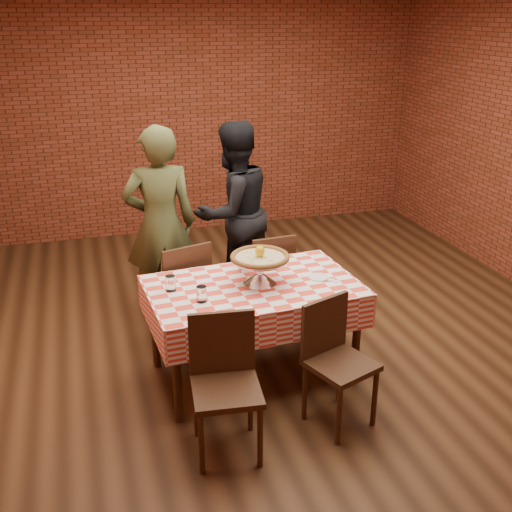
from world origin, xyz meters
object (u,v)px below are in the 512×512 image
chair_near_right (341,367)px  chair_far_left (179,290)px  water_glass_left (202,294)px  condiment_caddy (245,260)px  pizza_stand (260,271)px  pizza (260,258)px  diner_olive (160,225)px  chair_far_right (267,277)px  table (253,331)px  diner_black (233,212)px  chair_near_left (226,391)px  water_glass_right (171,283)px

chair_near_right → chair_far_left: 1.66m
water_glass_left → condiment_caddy: 0.64m
pizza_stand → pizza: (0.00, 0.00, 0.10)m
chair_near_right → chair_far_left: chair_far_left is taller
chair_near_right → diner_olive: size_ratio=0.50×
chair_near_right → chair_far_right: bearing=70.9°
chair_far_left → table: bearing=106.2°
water_glass_left → chair_far_right: (0.77, 0.96, -0.38)m
table → pizza: size_ratio=3.50×
water_glass_left → chair_far_left: bearing=91.4°
pizza → diner_black: diner_black is taller
table → chair_far_right: chair_far_right is taller
chair_far_left → chair_far_right: chair_far_left is taller
diner_olive → diner_black: bearing=-161.3°
water_glass_left → diner_olive: (-0.08, 1.35, 0.06)m
chair_far_left → diner_black: bearing=-148.1°
chair_near_left → chair_far_right: 1.77m
diner_black → pizza_stand: bearing=60.3°
water_glass_right → diner_olive: (0.09, 1.12, 0.06)m
table → diner_olive: (-0.50, 1.19, 0.50)m
chair_near_left → chair_near_right: bearing=11.4°
table → condiment_caddy: bearing=85.5°
table → pizza: (0.06, 0.02, 0.58)m
table → water_glass_right: bearing=173.2°
table → chair_near_left: size_ratio=1.68×
pizza → condiment_caddy: bearing=96.9°
water_glass_left → diner_black: size_ratio=0.07×
water_glass_left → chair_near_right: (0.80, -0.57, -0.38)m
pizza_stand → water_glass_left: pizza_stand is taller
condiment_caddy → chair_far_left: condiment_caddy is taller
water_glass_right → condiment_caddy: (0.61, 0.23, 0.02)m
chair_far_right → diner_black: 0.76m
chair_near_right → water_glass_left: bearing=124.4°
water_glass_right → chair_near_left: bearing=-78.0°
chair_far_left → chair_far_right: 0.80m
table → chair_far_left: bearing=121.6°
pizza_stand → chair_far_left: size_ratio=0.48×
pizza → water_glass_right: size_ratio=3.80×
diner_olive → diner_black: diner_olive is taller
table → chair_near_right: chair_near_right is taller
pizza → water_glass_left: (-0.47, -0.18, -0.14)m
water_glass_right → diner_olive: diner_olive is taller
diner_olive → water_glass_right: bearing=86.1°
pizza → water_glass_right: 0.66m
water_glass_right → diner_olive: bearing=85.3°
pizza → condiment_caddy: (-0.03, 0.28, -0.12)m
water_glass_left → table: bearing=21.8°
chair_far_left → water_glass_left: bearing=76.0°
condiment_caddy → chair_far_right: bearing=69.9°
water_glass_left → chair_near_left: (0.01, -0.64, -0.37)m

